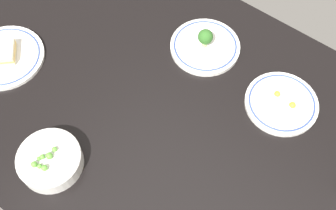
% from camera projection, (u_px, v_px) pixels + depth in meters
% --- Properties ---
extents(dining_table, '(1.42, 0.92, 0.04)m').
position_uv_depth(dining_table, '(168.00, 112.00, 1.15)').
color(dining_table, black).
rests_on(dining_table, ground).
extents(plate_sandwich, '(0.23, 0.23, 0.04)m').
position_uv_depth(plate_sandwich, '(4.00, 56.00, 1.21)').
color(plate_sandwich, white).
rests_on(plate_sandwich, dining_table).
extents(plate_broccoli, '(0.21, 0.21, 0.08)m').
position_uv_depth(plate_broccoli, '(205.00, 45.00, 1.22)').
color(plate_broccoli, white).
rests_on(plate_broccoli, dining_table).
extents(bowl_peas, '(0.16, 0.16, 0.06)m').
position_uv_depth(bowl_peas, '(50.00, 160.00, 1.03)').
color(bowl_peas, white).
rests_on(bowl_peas, dining_table).
extents(plate_eggs, '(0.20, 0.20, 0.05)m').
position_uv_depth(plate_eggs, '(282.00, 103.00, 1.13)').
color(plate_eggs, white).
rests_on(plate_eggs, dining_table).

